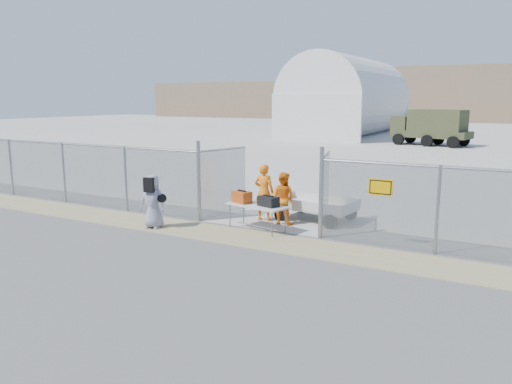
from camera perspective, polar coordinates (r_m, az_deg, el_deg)
The scene contains 13 objects.
ground at distance 12.97m, azimuth -4.29°, elevation -6.21°, with size 160.00×160.00×0.00m, color #595858.
tarmac_inside at distance 52.96m, azimuth 21.46°, elevation 5.82°, with size 160.00×80.00×0.01m, color #ADACA4.
dirt_strip at distance 13.78m, azimuth -2.01°, elevation -5.14°, with size 44.00×1.60×0.01m, color #9A8D64.
chain_link_fence at distance 14.38m, azimuth 0.00°, elevation 0.00°, with size 40.00×0.20×2.20m, color gray, non-canonical shape.
quonset_hangar at distance 53.12m, azimuth 10.54°, elevation 10.70°, with size 9.00×18.00×8.00m, color silver, non-canonical shape.
folding_table at distance 14.38m, azimuth 0.13°, elevation -2.93°, with size 1.79×0.75×0.76m, color silver, non-canonical shape.
orange_bag at distance 14.53m, azimuth -1.63°, elevation -0.58°, with size 0.53×0.36×0.33m, color #BF4612.
black_duffel at distance 14.05m, azimuth 1.42°, elevation -1.08°, with size 0.58×0.34×0.28m, color black.
security_worker_left at distance 15.45m, azimuth 0.93°, elevation -0.04°, with size 0.65×0.43×1.79m, color orange.
security_worker_right at distance 15.06m, azimuth 3.09°, elevation -0.71°, with size 0.77×0.60×1.59m, color orange.
visitor at distance 14.88m, azimuth -11.72°, elevation -1.08°, with size 0.77×0.50×1.58m, color gray.
utility_trailer at distance 15.68m, azimuth 6.84°, elevation -1.87°, with size 3.14×1.62×0.76m, color silver, non-canonical shape.
military_truck at distance 43.07m, azimuth 19.40°, elevation 6.95°, with size 6.06×2.24×2.89m, color #3B3F23, non-canonical shape.
Camera 1 is at (6.81, -10.39, 3.75)m, focal length 35.00 mm.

